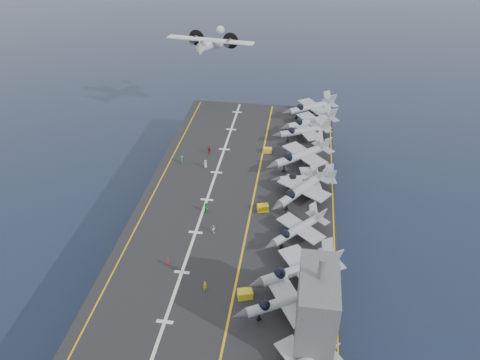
# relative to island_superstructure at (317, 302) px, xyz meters

# --- Properties ---
(ground) EXTENTS (500.00, 500.00, 0.00)m
(ground) POSITION_rel_island_superstructure_xyz_m (-15.00, 30.00, -17.90)
(ground) COLOR #142135
(ground) RESTS_ON ground
(hull) EXTENTS (36.00, 90.00, 10.00)m
(hull) POSITION_rel_island_superstructure_xyz_m (-15.00, 30.00, -12.90)
(hull) COLOR #56595E
(hull) RESTS_ON ground
(flight_deck) EXTENTS (38.00, 92.00, 0.40)m
(flight_deck) POSITION_rel_island_superstructure_xyz_m (-15.00, 30.00, -7.70)
(flight_deck) COLOR black
(flight_deck) RESTS_ON hull
(foul_line) EXTENTS (0.35, 90.00, 0.02)m
(foul_line) POSITION_rel_island_superstructure_xyz_m (-12.00, 30.00, -7.48)
(foul_line) COLOR gold
(foul_line) RESTS_ON flight_deck
(landing_centerline) EXTENTS (0.50, 90.00, 0.02)m
(landing_centerline) POSITION_rel_island_superstructure_xyz_m (-21.00, 30.00, -7.48)
(landing_centerline) COLOR silver
(landing_centerline) RESTS_ON flight_deck
(deck_edge_port) EXTENTS (0.25, 90.00, 0.02)m
(deck_edge_port) POSITION_rel_island_superstructure_xyz_m (-32.00, 30.00, -7.48)
(deck_edge_port) COLOR gold
(deck_edge_port) RESTS_ON flight_deck
(deck_edge_stbd) EXTENTS (0.25, 90.00, 0.02)m
(deck_edge_stbd) POSITION_rel_island_superstructure_xyz_m (3.50, 30.00, -7.48)
(deck_edge_stbd) COLOR gold
(deck_edge_stbd) RESTS_ON flight_deck
(island_superstructure) EXTENTS (5.00, 10.00, 15.00)m
(island_superstructure) POSITION_rel_island_superstructure_xyz_m (0.00, 0.00, 0.00)
(island_superstructure) COLOR #56595E
(island_superstructure) RESTS_ON flight_deck
(fighter_jet_1) EXTENTS (17.07, 15.25, 4.95)m
(fighter_jet_1) POSITION_rel_island_superstructure_xyz_m (-4.19, 4.18, -5.03)
(fighter_jet_1) COLOR gray
(fighter_jet_1) RESTS_ON flight_deck
(fighter_jet_2) EXTENTS (19.03, 17.42, 5.50)m
(fighter_jet_2) POSITION_rel_island_superstructure_xyz_m (-2.31, 10.73, -4.75)
(fighter_jet_2) COLOR gray
(fighter_jet_2) RESTS_ON flight_deck
(fighter_jet_3) EXTENTS (15.80, 16.16, 4.71)m
(fighter_jet_3) POSITION_rel_island_superstructure_xyz_m (-3.00, 20.79, -5.14)
(fighter_jet_3) COLOR #A2ACB3
(fighter_jet_3) RESTS_ON flight_deck
(fighter_jet_4) EXTENTS (17.65, 19.05, 5.50)m
(fighter_jet_4) POSITION_rel_island_superstructure_xyz_m (-2.82, 32.49, -4.75)
(fighter_jet_4) COLOR #989FA8
(fighter_jet_4) RESTS_ON flight_deck
(fighter_jet_5) EXTENTS (14.68, 11.36, 4.55)m
(fighter_jet_5) POSITION_rel_island_superstructure_xyz_m (-1.83, 37.21, -5.23)
(fighter_jet_5) COLOR #969DA5
(fighter_jet_5) RESTS_ON flight_deck
(fighter_jet_6) EXTENTS (19.69, 19.23, 5.74)m
(fighter_jet_6) POSITION_rel_island_superstructure_xyz_m (-3.27, 45.33, -4.63)
(fighter_jet_6) COLOR #A0A8B0
(fighter_jet_6) RESTS_ON flight_deck
(fighter_jet_7) EXTENTS (17.18, 14.98, 5.01)m
(fighter_jet_7) POSITION_rel_island_superstructure_xyz_m (-3.09, 57.29, -5.00)
(fighter_jet_7) COLOR #A2AAB1
(fighter_jet_7) RESTS_ON flight_deck
(fighter_jet_8) EXTENTS (18.69, 17.33, 5.40)m
(fighter_jet_8) POSITION_rel_island_superstructure_xyz_m (-1.57, 62.07, -4.80)
(fighter_jet_8) COLOR #92979F
(fighter_jet_8) RESTS_ON flight_deck
(tow_cart_a) EXTENTS (2.60, 2.09, 1.36)m
(tow_cart_a) POSITION_rel_island_superstructure_xyz_m (-10.21, 6.26, -6.82)
(tow_cart_a) COLOR gold
(tow_cart_a) RESTS_ON flight_deck
(tow_cart_b) EXTENTS (2.41, 1.92, 1.26)m
(tow_cart_b) POSITION_rel_island_superstructure_xyz_m (-9.77, 28.16, -6.87)
(tow_cart_b) COLOR #D9B90C
(tow_cart_b) RESTS_ON flight_deck
(tow_cart_c) EXTENTS (1.98, 1.41, 1.11)m
(tow_cart_c) POSITION_rel_island_superstructure_xyz_m (-10.92, 50.06, -6.94)
(tow_cart_c) COLOR yellow
(tow_cart_c) RESTS_ON flight_deck
(crew_1) EXTENTS (0.80, 1.08, 1.67)m
(crew_1) POSITION_rel_island_superstructure_xyz_m (-23.55, 11.11, -6.67)
(crew_1) COLOR #B21919
(crew_1) RESTS_ON flight_deck
(crew_2) EXTENTS (1.13, 1.42, 2.07)m
(crew_2) POSITION_rel_island_superstructure_xyz_m (-20.25, 26.16, -6.47)
(crew_2) COLOR #1B8333
(crew_2) RESTS_ON flight_deck
(crew_3) EXTENTS (0.98, 1.27, 1.88)m
(crew_3) POSITION_rel_island_superstructure_xyz_m (-29.12, 42.64, -6.56)
(crew_3) COLOR #218A32
(crew_3) RESTS_ON flight_deck
(crew_4) EXTENTS (1.41, 1.23, 1.97)m
(crew_4) POSITION_rel_island_superstructure_xyz_m (-24.02, 47.56, -6.52)
(crew_4) COLOR maroon
(crew_4) RESTS_ON flight_deck
(crew_5) EXTENTS (1.30, 1.09, 1.84)m
(crew_5) POSITION_rel_island_superstructure_xyz_m (-23.68, 41.64, -6.58)
(crew_5) COLOR silver
(crew_5) RESTS_ON flight_deck
(crew_6) EXTENTS (1.29, 1.21, 1.79)m
(crew_6) POSITION_rel_island_superstructure_xyz_m (-16.48, 6.78, -6.60)
(crew_6) COLOR yellow
(crew_6) RESTS_ON flight_deck
(crew_7) EXTENTS (1.14, 1.14, 1.61)m
(crew_7) POSITION_rel_island_superstructure_xyz_m (-17.84, 20.56, -6.69)
(crew_7) COLOR silver
(crew_7) RESTS_ON flight_deck
(transport_plane) EXTENTS (26.75, 20.04, 5.83)m
(transport_plane) POSITION_rel_island_superstructure_xyz_m (-30.48, 83.46, 5.86)
(transport_plane) COLOR silver
(fighter_jet_9) EXTENTS (18.69, 17.33, 5.40)m
(fighter_jet_9) POSITION_rel_island_superstructure_xyz_m (-1.57, 70.57, -4.80)
(fighter_jet_9) COLOR #92979F
(fighter_jet_9) RESTS_ON flight_deck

